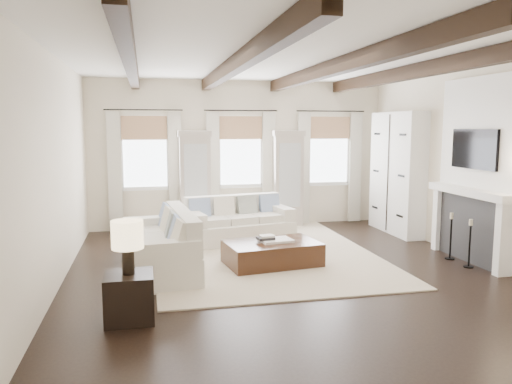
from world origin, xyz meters
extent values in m
plane|color=black|center=(0.00, 0.00, 0.00)|extent=(7.50, 7.50, 0.00)
cube|color=#EDE0C6|center=(0.00, 3.75, 1.60)|extent=(6.50, 0.04, 3.20)
cube|color=#EDE0C6|center=(0.00, -3.75, 1.60)|extent=(6.50, 0.04, 3.20)
cube|color=#EDE0C6|center=(-3.25, 0.00, 1.60)|extent=(0.04, 7.50, 3.20)
cube|color=#EDE0C6|center=(3.25, 0.00, 1.60)|extent=(0.04, 7.50, 3.20)
cube|color=white|center=(0.00, 0.00, 3.20)|extent=(6.50, 7.50, 0.04)
cube|color=black|center=(-2.20, 0.00, 3.08)|extent=(0.16, 7.40, 0.22)
cube|color=black|center=(-0.75, 0.00, 3.08)|extent=(0.16, 7.40, 0.22)
cube|color=black|center=(0.75, 0.00, 3.08)|extent=(0.16, 7.40, 0.22)
cube|color=black|center=(2.20, 0.00, 3.08)|extent=(0.16, 7.40, 0.22)
cube|color=white|center=(-2.05, 3.72, 1.65)|extent=(0.90, 0.03, 1.45)
cube|color=tan|center=(-2.05, 3.66, 2.18)|extent=(0.94, 0.04, 0.50)
cube|color=beige|center=(-2.67, 3.62, 1.27)|extent=(0.28, 0.08, 2.50)
cube|color=beige|center=(-1.43, 3.62, 1.27)|extent=(0.28, 0.08, 2.50)
cylinder|color=black|center=(-2.05, 3.61, 2.55)|extent=(1.60, 0.02, 0.02)
cube|color=white|center=(0.00, 3.72, 1.65)|extent=(0.90, 0.03, 1.45)
cube|color=tan|center=(0.00, 3.66, 2.18)|extent=(0.94, 0.04, 0.50)
cube|color=beige|center=(-0.62, 3.62, 1.27)|extent=(0.28, 0.08, 2.50)
cube|color=beige|center=(0.62, 3.62, 1.27)|extent=(0.28, 0.08, 2.50)
cylinder|color=black|center=(0.00, 3.61, 2.55)|extent=(1.60, 0.02, 0.02)
cube|color=white|center=(2.05, 3.72, 1.65)|extent=(0.90, 0.03, 1.45)
cube|color=tan|center=(2.05, 3.66, 2.18)|extent=(0.94, 0.04, 0.50)
cube|color=beige|center=(1.43, 3.62, 1.27)|extent=(0.28, 0.08, 2.50)
cube|color=beige|center=(2.67, 3.62, 1.27)|extent=(0.28, 0.08, 2.50)
cylinder|color=black|center=(2.05, 3.61, 2.55)|extent=(1.60, 0.02, 0.02)
cube|color=#B7ABA0|center=(-1.02, 3.53, 1.00)|extent=(0.64, 0.38, 2.00)
cube|color=#B2B7BA|center=(-1.02, 3.33, 1.15)|extent=(0.48, 0.02, 1.40)
cube|color=#B7ABA0|center=(-1.02, 3.53, 2.06)|extent=(0.70, 0.42, 0.12)
cube|color=#B7ABA0|center=(1.02, 3.53, 1.00)|extent=(0.64, 0.38, 2.00)
cube|color=#B2B7BA|center=(1.02, 3.33, 1.15)|extent=(0.48, 0.02, 1.40)
cube|color=#B7ABA0|center=(1.02, 3.53, 2.06)|extent=(0.70, 0.42, 0.12)
cube|color=#242426|center=(3.16, 0.00, 0.55)|extent=(0.18, 1.50, 1.10)
cube|color=black|center=(3.13, 0.00, 0.40)|extent=(0.10, 0.90, 0.70)
cube|color=white|center=(3.12, -0.82, 0.55)|extent=(0.26, 0.14, 1.10)
cube|color=white|center=(3.12, 0.82, 0.55)|extent=(0.26, 0.14, 1.10)
cube|color=white|center=(3.09, 0.00, 1.16)|extent=(0.32, 1.90, 0.12)
cube|color=white|center=(3.20, 0.00, 2.10)|extent=(0.10, 1.90, 1.80)
cube|color=black|center=(3.13, 0.00, 1.85)|extent=(0.07, 1.10, 0.64)
cube|color=silver|center=(3.05, 2.35, 1.25)|extent=(0.40, 1.70, 2.50)
cube|color=black|center=(2.84, 2.35, 1.25)|extent=(0.01, 0.02, 2.40)
cube|color=beige|center=(-0.09, 1.28, 0.01)|extent=(3.73, 5.04, 0.02)
cube|color=silver|center=(-0.32, 2.20, 0.19)|extent=(2.16, 1.27, 0.39)
cube|color=silver|center=(-0.38, 2.54, 0.63)|extent=(1.94, 0.56, 0.48)
cube|color=silver|center=(-1.19, 2.03, 0.51)|extent=(0.41, 0.90, 0.25)
cube|color=silver|center=(0.56, 2.36, 0.51)|extent=(0.41, 0.90, 0.25)
cube|color=silver|center=(-0.86, 2.05, 0.45)|extent=(0.64, 0.67, 0.14)
cube|color=silver|center=(-0.31, 2.15, 0.45)|extent=(0.64, 0.67, 0.14)
cube|color=silver|center=(0.24, 2.25, 0.45)|extent=(0.64, 0.67, 0.14)
cube|color=#748CB9|center=(-1.07, 2.25, 0.66)|extent=(0.44, 0.28, 0.42)
cube|color=silver|center=(-0.59, 2.34, 0.66)|extent=(0.44, 0.28, 0.42)
cube|color=#BAAF9C|center=(-0.12, 2.43, 0.66)|extent=(0.44, 0.28, 0.42)
cube|color=#748CB9|center=(0.36, 2.51, 0.66)|extent=(0.44, 0.28, 0.42)
cube|color=silver|center=(-1.88, 0.52, 0.21)|extent=(1.17, 2.24, 0.41)
cube|color=silver|center=(-1.51, 0.56, 0.67)|extent=(0.41, 2.08, 0.52)
cube|color=silver|center=(-1.97, 1.47, 0.55)|extent=(0.95, 0.35, 0.27)
cube|color=silver|center=(-1.80, -0.42, 0.55)|extent=(0.95, 0.35, 0.27)
cube|color=silver|center=(-1.99, 1.11, 0.48)|extent=(0.67, 0.63, 0.14)
cube|color=silver|center=(-1.94, 0.52, 0.48)|extent=(0.67, 0.63, 0.14)
cube|color=silver|center=(-1.88, -0.08, 0.48)|extent=(0.67, 0.63, 0.14)
cube|color=#748CB9|center=(-1.75, 1.31, 0.70)|extent=(0.26, 0.45, 0.45)
cube|color=silver|center=(-1.72, 0.93, 0.70)|extent=(0.26, 0.45, 0.45)
cube|color=#BAAF9C|center=(-1.68, 0.54, 0.70)|extent=(0.26, 0.45, 0.45)
cube|color=#748CB9|center=(-1.65, 0.16, 0.70)|extent=(0.26, 0.45, 0.45)
cube|color=silver|center=(-1.61, -0.23, 0.70)|extent=(0.26, 0.45, 0.45)
cube|color=black|center=(-0.10, 0.47, 0.19)|extent=(1.56, 1.09, 0.38)
cube|color=white|center=(-0.04, 0.49, 0.40)|extent=(0.55, 0.44, 0.04)
cube|color=#262628|center=(-0.20, 0.50, 0.44)|extent=(0.28, 0.23, 0.04)
cube|color=beige|center=(-0.19, 0.49, 0.48)|extent=(0.24, 0.20, 0.03)
cube|color=black|center=(-2.26, -1.39, 0.27)|extent=(0.55, 0.55, 0.55)
cylinder|color=black|center=(-2.26, -1.39, 0.70)|extent=(0.14, 0.14, 0.30)
cylinder|color=#F9D89E|center=(-2.26, -1.39, 1.00)|extent=(0.36, 0.36, 0.32)
cube|color=black|center=(-1.20, 3.79, 0.29)|extent=(0.39, 0.39, 0.58)
cylinder|color=black|center=(-1.20, 3.79, 0.73)|extent=(0.14, 0.14, 0.29)
cylinder|color=#F9D89E|center=(-1.20, 3.79, 1.03)|extent=(0.35, 0.35, 0.31)
cylinder|color=black|center=(2.90, -0.32, 0.01)|extent=(0.16, 0.16, 0.02)
cylinder|color=black|center=(2.90, -0.32, 0.34)|extent=(0.03, 0.03, 0.68)
cylinder|color=beige|center=(2.90, -0.32, 0.72)|extent=(0.06, 0.06, 0.10)
cylinder|color=black|center=(2.90, 0.18, 0.01)|extent=(0.16, 0.16, 0.02)
cylinder|color=black|center=(2.90, 0.18, 0.35)|extent=(0.03, 0.03, 0.70)
cylinder|color=beige|center=(2.90, 0.18, 0.74)|extent=(0.06, 0.06, 0.10)
camera|label=1|loc=(-2.04, -7.07, 2.21)|focal=35.00mm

